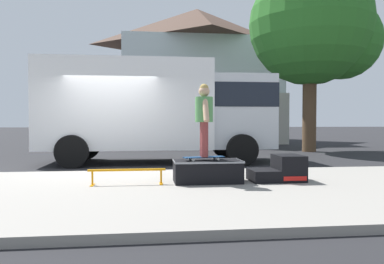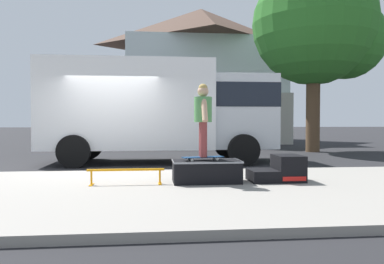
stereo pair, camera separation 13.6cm
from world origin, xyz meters
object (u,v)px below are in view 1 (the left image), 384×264
Objects in this scene: skater_kid at (204,114)px; street_tree_main at (317,28)px; grind_rail at (127,173)px; skateboard at (204,157)px; kicker_ramp at (281,170)px; box_truck at (159,107)px; skate_box at (207,170)px.

street_tree_main is at bearing 53.36° from skater_kid.
grind_rail is 1.45m from skateboard.
street_tree_main is at bearing 60.87° from kicker_ramp.
grind_rail is 4.96m from box_truck.
skater_kid is (1.42, 0.09, 1.07)m from grind_rail.
skateboard is 0.10× the size of street_tree_main.
grind_rail is 1.02× the size of skater_kid.
skateboard is 0.12× the size of box_truck.
street_tree_main is (5.94, 7.98, 4.51)m from skateboard.
skate_box is at bearing -126.38° from street_tree_main.
box_truck is 0.89× the size of street_tree_main.
kicker_ramp is 0.74× the size of skater_kid.
kicker_ramp is at bearing 0.45° from skateboard.
box_truck is (-0.70, 4.63, 1.11)m from skateboard.
kicker_ramp is 1.25× the size of skateboard.
skateboard is at bearing -169.51° from skate_box.
street_tree_main is at bearing 53.36° from skateboard.
kicker_ramp is 1.52m from skateboard.
box_truck is 8.18m from street_tree_main.
grind_rail is at bearing -176.52° from skater_kid.
skate_box is 0.92× the size of grind_rail.
skateboard is at bearing 3.48° from grind_rail.
street_tree_main reaches higher than skate_box.
box_truck reaches higher than kicker_ramp.
skater_kid reaches higher than grind_rail.
grind_rail is at bearing -176.52° from skateboard.
street_tree_main is at bearing 53.62° from skate_box.
kicker_ramp reaches higher than skate_box.
kicker_ramp is at bearing -64.57° from box_truck.
skate_box is 0.18× the size of box_truck.
skate_box reaches higher than grind_rail.
skate_box is 0.93× the size of skater_kid.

